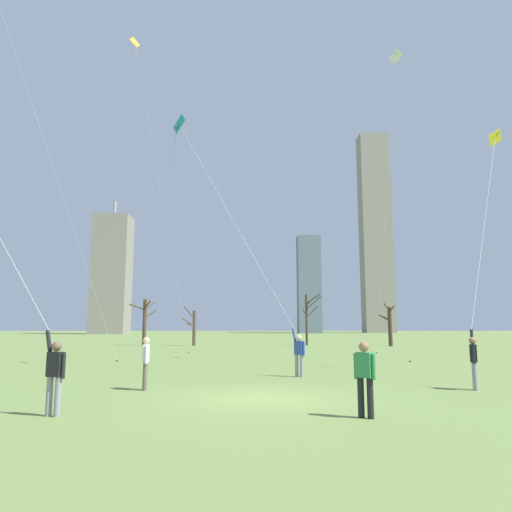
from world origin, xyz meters
TOP-DOWN VIEW (x-y plane):
  - ground_plane at (0.00, 0.00)m, footprint 400.00×400.00m
  - kite_flyer_midfield_center_teal at (0.54, 6.45)m, footprint 6.12×4.91m
  - kite_flyer_far_back_yellow at (7.14, 2.14)m, footprint 4.89×5.83m
  - kite_flyer_foreground_left_pink at (-6.22, -1.91)m, footprint 8.06×3.17m
  - bystander_strolling_midfield at (2.11, -2.84)m, footprint 0.41×0.37m
  - bystander_watching_nearby at (-3.58, 1.87)m, footprint 0.28×0.50m
  - distant_kite_low_near_trees_white at (11.41, 21.29)m, footprint 2.90×0.63m
  - distant_kite_drifting_right_orange at (-7.37, 16.95)m, footprint 3.71×6.61m
  - distant_kite_high_overhead_green at (-14.36, 12.07)m, footprint 8.00×2.31m
  - bare_tree_rightmost at (14.27, 34.20)m, footprint 1.17×2.31m
  - bare_tree_left_of_center at (6.28, 36.19)m, footprint 2.11×1.26m
  - bare_tree_far_right_edge at (-5.52, 35.91)m, footprint 1.36×1.30m
  - bare_tree_center at (-10.67, 36.56)m, footprint 2.69×2.02m
  - skyline_wide_slab at (19.11, 124.87)m, footprint 6.66×5.35m
  - skyline_slender_spire at (41.78, 132.91)m, footprint 9.26×6.17m
  - skyline_short_annex at (-34.97, 112.12)m, footprint 9.05×8.35m

SIDE VIEW (x-z plane):
  - ground_plane at x=0.00m, z-range 0.00..0.00m
  - bystander_strolling_midfield at x=2.11m, z-range 0.09..1.71m
  - bystander_watching_nearby at x=-3.58m, z-range 0.09..1.71m
  - bare_tree_far_right_edge at x=-5.52m, z-range -0.10..3.90m
  - kite_flyer_far_back_yellow at x=7.14m, z-range -3.51..7.40m
  - bare_tree_rightmost at x=14.27m, z-range 0.02..4.25m
  - bare_tree_center at x=-10.67m, z-range 0.28..5.05m
  - bare_tree_left_of_center at x=6.28m, z-range 0.27..5.60m
  - kite_flyer_foreground_left_pink at x=-6.22m, z-range -3.10..9.52m
  - kite_flyer_midfield_center_teal at x=0.54m, z-range -3.17..9.72m
  - skyline_wide_slab at x=19.11m, z-range 0.00..28.46m
  - skyline_short_annex at x=-34.97m, z-range -1.99..33.31m
  - distant_kite_drifting_right_orange at x=-7.37m, z-range 7.32..28.50m
  - distant_kite_high_overhead_green at x=-14.36m, z-range 8.62..30.32m
  - distant_kite_low_near_trees_white at x=11.41m, z-range 9.41..33.19m
  - skyline_slender_spire at x=41.78m, z-range 0.00..63.49m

